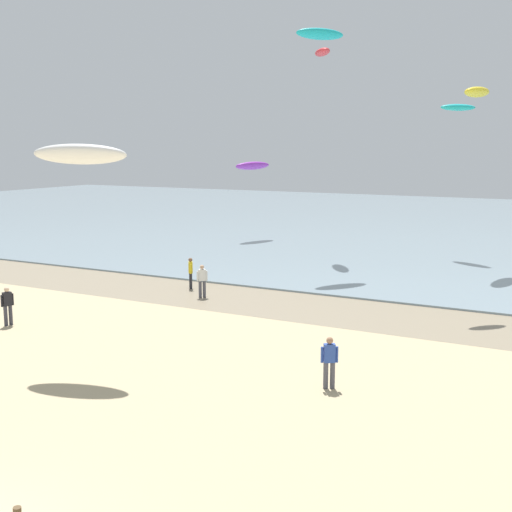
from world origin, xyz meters
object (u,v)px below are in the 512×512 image
at_px(person_nearest_camera, 329,361).
at_px(kite_aloft_6, 458,107).
at_px(kite_aloft_8, 80,154).
at_px(person_mid_beach, 191,272).
at_px(person_left_flank, 202,280).
at_px(kite_aloft_9, 320,34).
at_px(kite_aloft_1, 322,52).
at_px(kite_aloft_3, 252,166).
at_px(kite_aloft_11, 477,92).
at_px(person_far_down_beach, 8,305).

distance_m(person_nearest_camera, kite_aloft_6, 15.81).
relative_size(person_nearest_camera, kite_aloft_6, 0.91).
height_order(person_nearest_camera, kite_aloft_8, kite_aloft_8).
bearing_deg(kite_aloft_6, person_mid_beach, -35.60).
xyz_separation_m(person_left_flank, kite_aloft_8, (1.70, -10.53, 6.53)).
bearing_deg(person_nearest_camera, kite_aloft_8, -171.26).
bearing_deg(kite_aloft_9, kite_aloft_8, -145.56).
bearing_deg(kite_aloft_1, kite_aloft_8, -27.56).
distance_m(person_left_flank, kite_aloft_1, 20.25).
relative_size(kite_aloft_1, kite_aloft_3, 0.82).
distance_m(person_nearest_camera, kite_aloft_1, 29.73).
distance_m(person_mid_beach, kite_aloft_11, 20.53).
distance_m(person_far_down_beach, kite_aloft_1, 27.70).
xyz_separation_m(kite_aloft_3, kite_aloft_8, (9.52, -30.89, 1.34)).
distance_m(person_nearest_camera, person_mid_beach, 16.28).
distance_m(kite_aloft_8, kite_aloft_9, 22.03).
height_order(kite_aloft_6, kite_aloft_8, kite_aloft_6).
relative_size(kite_aloft_6, kite_aloft_9, 0.57).
bearing_deg(kite_aloft_11, person_left_flank, -27.82).
xyz_separation_m(person_left_flank, kite_aloft_11, (10.71, 14.44, 10.02)).
relative_size(kite_aloft_6, kite_aloft_8, 0.54).
relative_size(person_nearest_camera, person_left_flank, 1.00).
distance_m(person_mid_beach, kite_aloft_9, 16.55).
xyz_separation_m(person_far_down_beach, kite_aloft_8, (6.31, -2.03, 6.53)).
bearing_deg(kite_aloft_3, kite_aloft_9, 65.71).
height_order(person_left_flank, kite_aloft_9, kite_aloft_9).
height_order(kite_aloft_9, kite_aloft_11, kite_aloft_9).
xyz_separation_m(person_nearest_camera, kite_aloft_11, (0.15, 23.61, 10.02)).
distance_m(kite_aloft_9, kite_aloft_11, 10.15).
distance_m(kite_aloft_3, kite_aloft_9, 16.31).
distance_m(person_nearest_camera, kite_aloft_3, 35.16).
xyz_separation_m(person_mid_beach, kite_aloft_11, (12.42, 12.91, 10.02)).
xyz_separation_m(person_left_flank, kite_aloft_9, (2.07, 10.37, 13.47)).
bearing_deg(person_mid_beach, kite_aloft_11, 46.10).
bearing_deg(kite_aloft_8, kite_aloft_9, -105.94).
relative_size(person_left_flank, person_far_down_beach, 1.00).
height_order(person_far_down_beach, kite_aloft_8, kite_aloft_8).
xyz_separation_m(person_mid_beach, kite_aloft_6, (13.35, 2.53, 8.58)).
xyz_separation_m(kite_aloft_3, kite_aloft_9, (9.89, -9.99, 8.28)).
bearing_deg(kite_aloft_1, kite_aloft_6, 14.38).
height_order(person_mid_beach, kite_aloft_9, kite_aloft_9).
height_order(kite_aloft_1, kite_aloft_9, kite_aloft_9).
xyz_separation_m(kite_aloft_6, kite_aloft_8, (-9.95, -14.60, -2.06)).
relative_size(kite_aloft_8, kite_aloft_9, 1.06).
bearing_deg(kite_aloft_11, person_mid_beach, -35.16).
xyz_separation_m(kite_aloft_1, kite_aloft_8, (1.49, -25.94, -6.60)).
bearing_deg(person_left_flank, kite_aloft_8, -80.82).
bearing_deg(person_left_flank, kite_aloft_9, 78.71).
bearing_deg(kite_aloft_9, kite_aloft_6, -87.91).
bearing_deg(person_nearest_camera, kite_aloft_11, 89.64).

